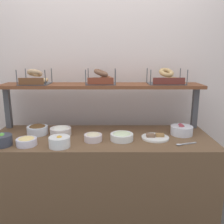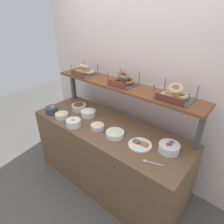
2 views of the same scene
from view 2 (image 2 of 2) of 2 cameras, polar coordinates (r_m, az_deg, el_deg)
ground_plane at (r=2.77m, az=-1.13°, el=-19.34°), size 8.00×8.00×0.00m
back_wall at (r=2.45m, az=7.23°, el=7.95°), size 3.13×0.06×2.40m
deli_counter at (r=2.47m, az=-1.22°, el=-12.67°), size 1.93×0.70×0.85m
shelf_riser_left at (r=2.89m, az=-11.37°, el=7.64°), size 0.05×0.05×0.40m
shelf_riser_right at (r=1.96m, az=24.62°, el=-5.02°), size 0.05×0.05×0.40m
upper_shelf at (r=2.21m, az=3.24°, el=7.68°), size 1.89×0.32×0.03m
bowl_potato_salad at (r=2.16m, az=-4.33°, el=-4.21°), size 0.15×0.15×0.07m
bowl_beet_salad at (r=1.91m, az=16.53°, el=-9.96°), size 0.19×0.19×0.10m
bowl_egg_salad at (r=2.46m, az=-14.67°, el=-0.85°), size 0.16×0.16×0.07m
bowl_fruit_salad at (r=2.25m, az=-11.30°, el=-3.11°), size 0.16×0.16×0.09m
bowl_chocolate_spread at (r=2.59m, az=-9.76°, el=1.59°), size 0.18×0.18×0.09m
bowl_veggie_mix at (r=2.60m, az=-17.29°, el=0.68°), size 0.16×0.16×0.10m
bowl_scallion_spread at (r=2.04m, az=0.89°, el=-6.34°), size 0.19×0.19×0.07m
bowl_cream_cheese at (r=2.43m, az=-7.02°, el=-0.19°), size 0.19×0.19×0.09m
serving_plate_white at (r=1.95m, az=8.30°, el=-9.47°), size 0.23×0.23×0.04m
serving_spoon_near_plate at (r=1.77m, az=10.96°, el=-14.31°), size 0.18×0.07×0.01m
bagel_basket_plain at (r=2.58m, az=-8.16°, el=11.90°), size 0.28×0.25×0.15m
bagel_basket_cinnamon_raisin at (r=2.20m, az=3.30°, el=9.28°), size 0.28×0.24×0.15m
bagel_basket_sesame at (r=1.91m, az=18.00°, el=4.91°), size 0.34×0.25×0.15m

